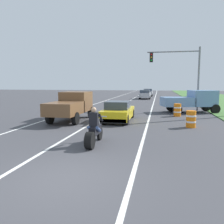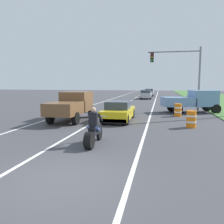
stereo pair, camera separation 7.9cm
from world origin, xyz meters
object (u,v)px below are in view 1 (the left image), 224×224
at_px(sports_car_yellow, 118,112).
at_px(distant_car_far_ahead, 145,94).
at_px(pickup_truck_right_shoulder_light_blue, 192,100).
at_px(construction_barrel_far, 177,106).
at_px(distant_car_further_ahead, 148,92).
at_px(construction_barrel_nearest, 191,119).
at_px(pickup_truck_left_lane_brown, 72,105).
at_px(construction_barrel_mid, 177,110).
at_px(traffic_light_mast_near, 182,68).
at_px(motorcycle_with_rider, 94,131).

xyz_separation_m(sports_car_yellow, distant_car_far_ahead, (0.46, 23.35, 0.14)).
xyz_separation_m(pickup_truck_right_shoulder_light_blue, construction_barrel_far, (-1.22, 0.98, -0.60)).
distance_m(sports_car_yellow, distant_car_further_ahead, 31.79).
height_order(construction_barrel_nearest, construction_barrel_far, same).
distance_m(pickup_truck_left_lane_brown, construction_barrel_far, 10.60).
height_order(pickup_truck_left_lane_brown, construction_barrel_mid, pickup_truck_left_lane_brown).
xyz_separation_m(construction_barrel_far, distant_car_further_ahead, (-3.87, 24.98, 0.27)).
relative_size(construction_barrel_nearest, construction_barrel_far, 1.00).
bearing_deg(construction_barrel_far, construction_barrel_nearest, -88.61).
relative_size(pickup_truck_right_shoulder_light_blue, distant_car_far_ahead, 1.29).
height_order(pickup_truck_left_lane_brown, distant_car_far_ahead, pickup_truck_left_lane_brown).
bearing_deg(pickup_truck_left_lane_brown, traffic_light_mast_near, 44.80).
xyz_separation_m(construction_barrel_nearest, distant_car_far_ahead, (-4.19, 24.95, 0.27)).
distance_m(motorcycle_with_rider, construction_barrel_nearest, 6.69).
distance_m(sports_car_yellow, construction_barrel_nearest, 4.92).
distance_m(motorcycle_with_rider, sports_car_yellow, 6.53).
bearing_deg(pickup_truck_left_lane_brown, construction_barrel_mid, 25.55).
relative_size(construction_barrel_nearest, construction_barrel_mid, 1.00).
bearing_deg(distant_car_far_ahead, construction_barrel_nearest, -80.46).
height_order(motorcycle_with_rider, pickup_truck_right_shoulder_light_blue, pickup_truck_right_shoulder_light_blue).
relative_size(pickup_truck_right_shoulder_light_blue, traffic_light_mast_near, 0.86).
distance_m(traffic_light_mast_near, distant_car_further_ahead, 24.82).
relative_size(sports_car_yellow, construction_barrel_nearest, 4.30).
bearing_deg(distant_car_further_ahead, distant_car_far_ahead, -90.85).
relative_size(pickup_truck_left_lane_brown, traffic_light_mast_near, 0.80).
xyz_separation_m(motorcycle_with_rider, construction_barrel_mid, (4.10, 9.61, -0.09)).
distance_m(construction_barrel_nearest, construction_barrel_far, 8.41).
bearing_deg(sports_car_yellow, pickup_truck_left_lane_brown, -171.39).
height_order(pickup_truck_left_lane_brown, distant_car_further_ahead, pickup_truck_left_lane_brown).
distance_m(construction_barrel_mid, distant_car_far_ahead, 20.63).
relative_size(sports_car_yellow, distant_car_further_ahead, 1.08).
bearing_deg(distant_car_far_ahead, distant_car_further_ahead, 89.15).
relative_size(motorcycle_with_rider, construction_barrel_far, 2.21).
bearing_deg(traffic_light_mast_near, motorcycle_with_rider, -108.62).
xyz_separation_m(construction_barrel_mid, distant_car_far_ahead, (-3.77, 20.28, 0.27)).
height_order(sports_car_yellow, pickup_truck_right_shoulder_light_blue, pickup_truck_right_shoulder_light_blue).
distance_m(pickup_truck_left_lane_brown, distant_car_further_ahead, 32.50).
distance_m(motorcycle_with_rider, distant_car_far_ahead, 29.89).
xyz_separation_m(construction_barrel_nearest, construction_barrel_far, (-0.20, 8.40, 0.00)).
bearing_deg(traffic_light_mast_near, construction_barrel_far, -119.39).
bearing_deg(distant_car_further_ahead, construction_barrel_nearest, -83.05).
relative_size(pickup_truck_left_lane_brown, pickup_truck_right_shoulder_light_blue, 0.93).
distance_m(pickup_truck_right_shoulder_light_blue, traffic_light_mast_near, 3.48).
relative_size(distant_car_far_ahead, distant_car_further_ahead, 1.00).
xyz_separation_m(pickup_truck_right_shoulder_light_blue, construction_barrel_nearest, (-1.01, -7.42, -0.60)).
xyz_separation_m(pickup_truck_right_shoulder_light_blue, construction_barrel_mid, (-1.44, -2.74, -0.60)).
xyz_separation_m(pickup_truck_left_lane_brown, distant_car_further_ahead, (3.81, 32.27, -0.33)).
height_order(motorcycle_with_rider, construction_barrel_far, motorcycle_with_rider).
height_order(pickup_truck_right_shoulder_light_blue, construction_barrel_far, pickup_truck_right_shoulder_light_blue).
xyz_separation_m(pickup_truck_right_shoulder_light_blue, distant_car_far_ahead, (-5.21, 17.53, -0.33)).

